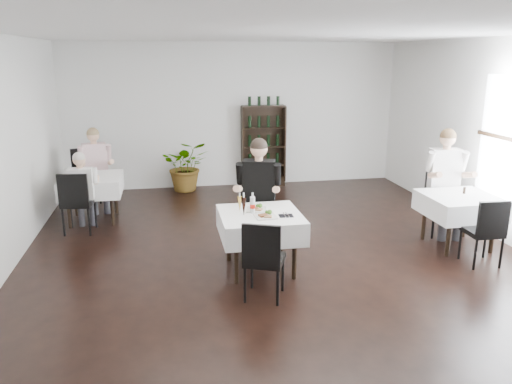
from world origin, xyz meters
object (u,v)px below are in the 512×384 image
(wine_shelf, at_px, (263,147))
(potted_tree, at_px, (186,166))
(main_table, at_px, (260,224))
(diner_main, at_px, (258,188))

(wine_shelf, xyz_separation_m, potted_tree, (-1.64, -0.11, -0.32))
(main_table, bearing_deg, diner_main, 81.63)
(diner_main, bearing_deg, main_table, -98.37)
(wine_shelf, distance_m, potted_tree, 1.68)
(wine_shelf, height_order, potted_tree, wine_shelf)
(wine_shelf, distance_m, diner_main, 3.80)
(main_table, bearing_deg, potted_tree, 100.03)
(main_table, xyz_separation_m, potted_tree, (-0.74, 4.20, -0.10))
(potted_tree, bearing_deg, diner_main, -76.98)
(main_table, xyz_separation_m, diner_main, (0.09, 0.60, 0.33))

